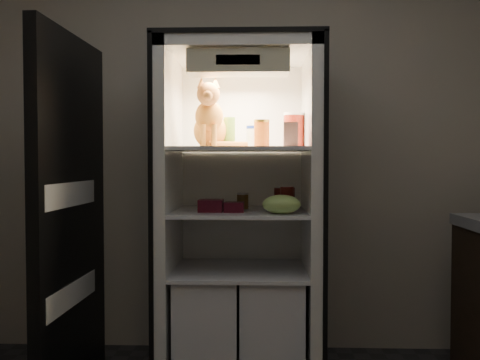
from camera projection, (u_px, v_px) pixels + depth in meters
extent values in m
plane|color=#AAA08E|center=(243.00, 140.00, 3.45)|extent=(3.60, 0.00, 3.60)
cube|color=white|center=(242.00, 208.00, 3.33)|extent=(0.85, 0.06, 1.85)
cube|color=white|center=(171.00, 212.00, 3.03)|extent=(0.06, 0.70, 1.85)
cube|color=white|center=(310.00, 213.00, 3.00)|extent=(0.06, 0.70, 1.85)
cube|color=white|center=(240.00, 53.00, 2.98)|extent=(0.85, 0.70, 0.06)
cube|color=black|center=(163.00, 212.00, 3.03)|extent=(0.02, 0.72, 1.87)
cube|color=black|center=(318.00, 213.00, 3.00)|extent=(0.02, 0.72, 1.87)
cube|color=black|center=(240.00, 45.00, 2.98)|extent=(0.90, 0.72, 0.02)
cube|color=white|center=(240.00, 149.00, 2.97)|extent=(0.73, 0.62, 0.02)
cube|color=white|center=(240.00, 212.00, 2.98)|extent=(0.73, 0.62, 0.02)
cube|color=white|center=(209.00, 314.00, 3.01)|extent=(0.34, 0.58, 0.48)
cube|color=white|center=(271.00, 315.00, 3.00)|extent=(0.34, 0.58, 0.48)
cube|color=white|center=(240.00, 271.00, 3.00)|extent=(0.73, 0.62, 0.02)
cube|color=beige|center=(239.00, 63.00, 2.75)|extent=(0.52, 0.18, 0.12)
cube|color=black|center=(238.00, 60.00, 2.66)|extent=(0.22, 0.01, 0.05)
cube|color=black|center=(71.00, 218.00, 2.71)|extent=(0.08, 0.87, 1.85)
cube|color=white|center=(68.00, 294.00, 2.67)|extent=(0.08, 0.64, 0.12)
cube|color=white|center=(67.00, 194.00, 2.65)|extent=(0.08, 0.64, 0.12)
ellipsoid|color=orange|center=(210.00, 131.00, 3.03)|extent=(0.20, 0.24, 0.20)
ellipsoid|color=orange|center=(209.00, 116.00, 2.93)|extent=(0.16, 0.14, 0.17)
sphere|color=#B96524|center=(208.00, 94.00, 2.87)|extent=(0.13, 0.13, 0.13)
sphere|color=#B96524|center=(208.00, 96.00, 2.82)|extent=(0.05, 0.05, 0.05)
cone|color=#B96524|center=(201.00, 83.00, 2.88)|extent=(0.05, 0.05, 0.06)
cone|color=#B96524|center=(215.00, 83.00, 2.87)|extent=(0.05, 0.05, 0.06)
cylinder|color=orange|center=(203.00, 136.00, 2.88)|extent=(0.03, 0.03, 0.12)
cylinder|color=orange|center=(214.00, 136.00, 2.87)|extent=(0.03, 0.03, 0.12)
cylinder|color=orange|center=(228.00, 144.00, 2.95)|extent=(0.22, 0.13, 0.03)
cylinder|color=green|center=(229.00, 134.00, 3.03)|extent=(0.07, 0.07, 0.16)
cylinder|color=green|center=(229.00, 119.00, 3.03)|extent=(0.07, 0.07, 0.01)
cylinder|color=white|center=(254.00, 139.00, 3.08)|extent=(0.09, 0.09, 0.11)
cylinder|color=#1730A6|center=(254.00, 127.00, 3.08)|extent=(0.09, 0.09, 0.02)
cylinder|color=#9C1F0E|center=(262.00, 135.00, 2.95)|extent=(0.08, 0.08, 0.14)
cylinder|color=#AB882D|center=(262.00, 121.00, 2.94)|extent=(0.09, 0.09, 0.01)
cylinder|color=#A02D15|center=(294.00, 132.00, 3.06)|extent=(0.12, 0.12, 0.19)
cylinder|color=white|center=(294.00, 114.00, 3.05)|extent=(0.12, 0.12, 0.02)
cube|color=silver|center=(290.00, 134.00, 2.77)|extent=(0.07, 0.07, 0.13)
cylinder|color=black|center=(280.00, 198.00, 3.07)|extent=(0.07, 0.07, 0.12)
cylinder|color=#B2B2B2|center=(280.00, 187.00, 3.07)|extent=(0.07, 0.07, 0.00)
cylinder|color=black|center=(289.00, 198.00, 3.04)|extent=(0.07, 0.07, 0.12)
cylinder|color=#B2B2B2|center=(289.00, 187.00, 3.04)|extent=(0.07, 0.07, 0.00)
cylinder|color=black|center=(287.00, 199.00, 2.93)|extent=(0.07, 0.07, 0.13)
cylinder|color=#B2B2B2|center=(287.00, 186.00, 2.93)|extent=(0.08, 0.08, 0.00)
cylinder|color=#553A18|center=(243.00, 202.00, 3.07)|extent=(0.07, 0.07, 0.08)
cylinder|color=#B2B2B2|center=(243.00, 194.00, 3.06)|extent=(0.07, 0.07, 0.01)
ellipsoid|color=#83AD50|center=(281.00, 204.00, 2.77)|extent=(0.20, 0.15, 0.10)
cube|color=#510D17|center=(211.00, 206.00, 2.90)|extent=(0.13, 0.13, 0.07)
cube|color=#510D17|center=(234.00, 207.00, 2.87)|extent=(0.11, 0.11, 0.05)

